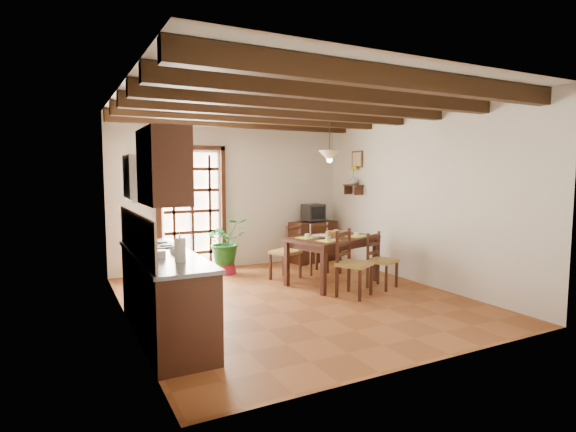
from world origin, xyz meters
TOP-DOWN VIEW (x-y plane):
  - ground_plane at (0.00, 0.00)m, footprint 5.00×5.00m
  - room_shell at (0.00, 0.00)m, footprint 4.52×5.02m
  - ceiling_beams at (0.00, 0.00)m, footprint 4.50×4.34m
  - french_door at (-0.80, 2.45)m, footprint 1.26×0.11m
  - kitchen_counter at (-1.96, -0.60)m, footprint 0.64×2.25m
  - upper_cabinet at (-2.08, -1.30)m, footprint 0.35×0.80m
  - range_hood at (-2.05, -0.05)m, footprint 0.38×0.60m
  - counter_items at (-1.95, -0.51)m, footprint 0.50×1.43m
  - dining_table at (0.96, 0.52)m, footprint 1.60×1.25m
  - chair_near_left at (0.82, -0.27)m, footprint 0.60×0.59m
  - chair_near_right at (1.50, -0.07)m, footprint 0.51×0.50m
  - chair_far_left at (0.43, 1.11)m, footprint 0.57×0.57m
  - chair_far_right at (1.10, 1.30)m, footprint 0.45×0.43m
  - table_setting at (0.96, 0.52)m, footprint 1.02×0.68m
  - table_bowl at (0.71, 0.50)m, footprint 0.22×0.22m
  - sideboard at (1.61, 2.23)m, footprint 1.02×0.60m
  - crt_tv at (1.61, 2.22)m, footprint 0.40×0.37m
  - fuse_box at (1.50, 2.48)m, footprint 0.25×0.03m
  - plant_pot at (-0.32, 2.00)m, footprint 0.38×0.38m
  - potted_plant at (-0.32, 2.00)m, footprint 2.18×1.97m
  - wall_shelf at (2.14, 1.60)m, footprint 0.20×0.42m
  - shelf_vase at (2.14, 1.60)m, footprint 0.15×0.15m
  - shelf_flowers at (2.14, 1.60)m, footprint 0.14×0.14m
  - framed_picture at (2.22, 1.60)m, footprint 0.03×0.32m
  - pendant_lamp at (0.96, 0.62)m, footprint 0.36×0.36m

SIDE VIEW (x-z plane):
  - ground_plane at x=0.00m, z-range 0.00..0.00m
  - plant_pot at x=-0.32m, z-range -0.01..0.23m
  - chair_near_right at x=1.50m, z-range -0.16..0.70m
  - chair_far_right at x=1.10m, z-range -0.17..0.74m
  - chair_far_left at x=0.43m, z-range -0.18..0.77m
  - chair_near_left at x=0.82m, z-range -0.18..0.79m
  - sideboard at x=1.61m, z-range 0.00..0.81m
  - kitchen_counter at x=-1.96m, z-range -0.22..1.16m
  - potted_plant at x=-0.32m, z-range -0.48..1.62m
  - dining_table at x=0.96m, z-range 0.28..1.04m
  - table_bowl at x=0.71m, z-range 0.76..0.81m
  - table_setting at x=0.96m, z-range 0.75..0.84m
  - counter_items at x=-1.95m, z-range 0.83..1.08m
  - crt_tv at x=1.61m, z-range 0.84..1.16m
  - french_door at x=-0.80m, z-range 0.02..2.34m
  - wall_shelf at x=2.14m, z-range 1.41..1.61m
  - shelf_vase at x=2.14m, z-range 1.57..1.73m
  - range_hood at x=-2.05m, z-range 1.46..2.00m
  - fuse_box at x=1.50m, z-range 1.59..1.91m
  - room_shell at x=0.00m, z-range 0.41..3.22m
  - upper_cabinet at x=-2.08m, z-range 1.50..2.20m
  - shelf_flowers at x=2.14m, z-range 1.68..2.04m
  - framed_picture at x=2.22m, z-range 1.89..2.21m
  - pendant_lamp at x=0.96m, z-range 1.66..2.50m
  - ceiling_beams at x=0.00m, z-range 2.59..2.79m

